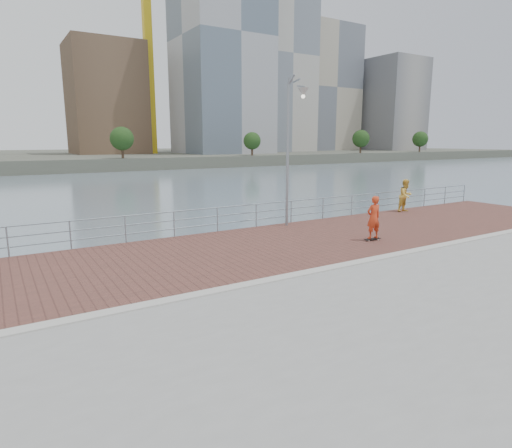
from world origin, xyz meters
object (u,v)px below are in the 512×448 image
skateboarder (374,217)px  street_lamp (294,126)px  bystander (406,196)px  guardrail (196,219)px

skateboarder → street_lamp: bearing=-66.6°
bystander → guardrail: bearing=175.2°
street_lamp → guardrail: bearing=167.6°
guardrail → bystander: bystander is taller
street_lamp → skateboarder: street_lamp is taller
guardrail → street_lamp: (4.50, -0.99, 4.03)m
street_lamp → bystander: street_lamp is taller
street_lamp → skateboarder: bearing=-73.7°
guardrail → skateboarder: 7.52m
guardrail → skateboarder: (5.66, -4.94, 0.29)m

